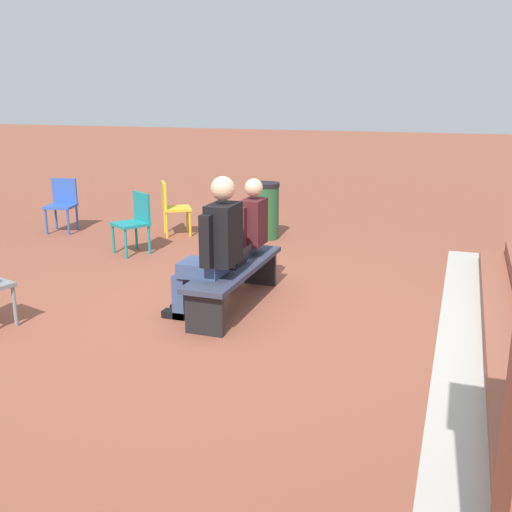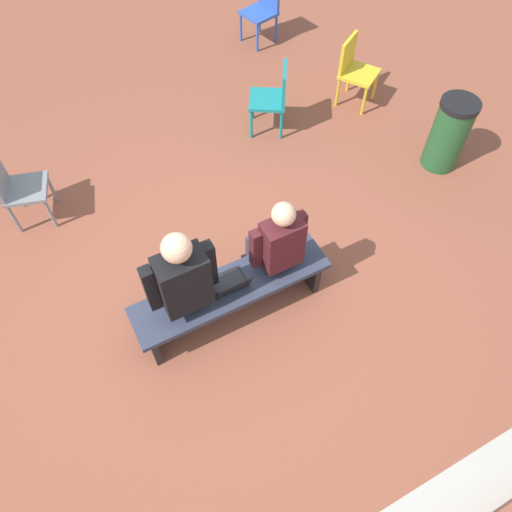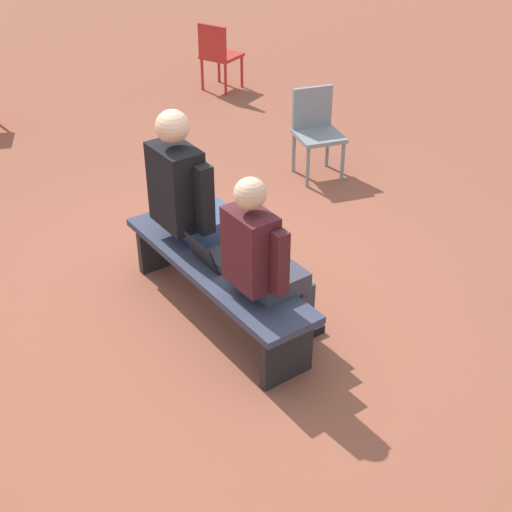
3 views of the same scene
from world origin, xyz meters
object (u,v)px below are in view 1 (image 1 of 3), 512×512
(plastic_chair_by_pillar, at_px, (172,205))
(litter_bin, at_px, (266,211))
(laptop, at_px, (236,261))
(person_adult, at_px, (213,246))
(bench, at_px, (236,274))
(plastic_chair_foreground, at_px, (63,202))
(plastic_chair_far_right, at_px, (135,219))
(person_student, at_px, (245,232))

(plastic_chair_by_pillar, bearing_deg, litter_bin, 100.51)
(plastic_chair_by_pillar, bearing_deg, laptop, 37.74)
(person_adult, xyz_separation_m, litter_bin, (-3.41, -0.59, -0.32))
(bench, bearing_deg, plastic_chair_foreground, -121.72)
(laptop, distance_m, litter_bin, 3.09)
(plastic_chair_far_right, bearing_deg, person_adult, 45.36)
(plastic_chair_by_pillar, distance_m, plastic_chair_foreground, 1.81)
(person_student, bearing_deg, person_adult, -0.52)
(bench, relative_size, person_adult, 1.26)
(person_student, bearing_deg, litter_bin, -166.79)
(laptop, bearing_deg, person_student, -171.04)
(person_adult, height_order, plastic_chair_by_pillar, person_adult)
(laptop, xyz_separation_m, litter_bin, (-3.02, -0.67, -0.07))
(plastic_chair_far_right, bearing_deg, plastic_chair_by_pillar, -179.09)
(person_adult, distance_m, plastic_chair_by_pillar, 3.76)
(plastic_chair_by_pillar, bearing_deg, plastic_chair_far_right, 0.91)
(bench, xyz_separation_m, litter_bin, (-3.00, -0.66, 0.08))
(laptop, bearing_deg, plastic_chair_foreground, -121.81)
(plastic_chair_far_right, xyz_separation_m, litter_bin, (-1.41, 1.44, -0.05))
(person_student, relative_size, laptop, 4.03)
(laptop, xyz_separation_m, plastic_chair_by_pillar, (-2.75, -2.13, -0.02))
(plastic_chair_foreground, bearing_deg, plastic_chair_far_right, 65.51)
(person_student, distance_m, person_adult, 0.88)
(plastic_chair_foreground, bearing_deg, person_student, 63.13)
(person_adult, relative_size, plastic_chair_foreground, 1.70)
(plastic_chair_far_right, height_order, plastic_chair_by_pillar, same)
(plastic_chair_far_right, relative_size, plastic_chair_by_pillar, 1.00)
(person_student, height_order, laptop, person_student)
(bench, distance_m, plastic_chair_foreground, 4.59)
(bench, relative_size, litter_bin, 2.09)
(person_student, relative_size, person_adult, 0.90)
(laptop, bearing_deg, litter_bin, -167.46)
(person_adult, bearing_deg, plastic_chair_foreground, -126.40)
(bench, height_order, laptop, laptop)
(plastic_chair_far_right, distance_m, litter_bin, 2.02)
(plastic_chair_by_pillar, xyz_separation_m, plastic_chair_foreground, (0.32, -1.78, 0.00))
(person_student, xyz_separation_m, plastic_chair_far_right, (-1.12, -2.03, -0.21))
(person_adult, relative_size, laptop, 4.45)
(person_student, height_order, litter_bin, person_student)
(laptop, bearing_deg, person_adult, -12.04)
(plastic_chair_far_right, bearing_deg, bench, 52.85)
(plastic_chair_foreground, bearing_deg, bench, 58.28)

